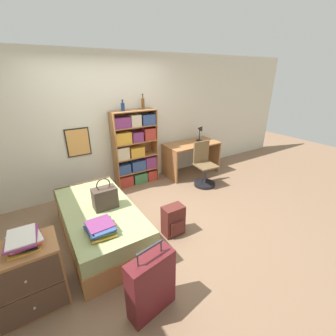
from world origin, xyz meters
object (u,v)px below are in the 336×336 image
object	(u,v)px
dresser	(29,277)
book_stack_on_bed	(101,228)
bottle_brown	(143,103)
bookcase	(135,151)
bed	(100,222)
desk_lamp	(201,130)
desk_chair	(204,171)
bottle_green	(123,107)
suitcase	(151,285)
desk	(191,152)
backpack	(173,220)
magazine_pile_on_dresser	(24,240)
handbag	(105,198)

from	to	relation	value
dresser	book_stack_on_bed	bearing A→B (deg)	8.88
book_stack_on_bed	bottle_brown	distance (m)	2.64
bookcase	bottle_brown	distance (m)	0.96
bed	dresser	distance (m)	1.12
bed	desk_lamp	bearing A→B (deg)	22.99
book_stack_on_bed	desk_chair	size ratio (longest dim) A/B	0.44
bottle_green	suitcase	bearing A→B (deg)	-108.32
bottle_brown	desk	xyz separation A→B (m)	(1.10, -0.19, -1.15)
desk_lamp	backpack	xyz separation A→B (m)	(-1.87, -1.68, -0.76)
book_stack_on_bed	bottle_green	distance (m)	2.41
magazine_pile_on_dresser	bottle_brown	distance (m)	3.10
bed	desk	bearing A→B (deg)	24.19
bed	bottle_brown	bearing A→B (deg)	43.20
bottle_brown	suitcase	bearing A→B (deg)	-115.96
bottle_green	desk	world-z (taller)	bottle_green
suitcase	desk_chair	world-z (taller)	desk_chair
desk	backpack	bearing A→B (deg)	-134.16
desk_chair	bed	bearing A→B (deg)	-168.15
desk	bookcase	bearing A→B (deg)	172.47
backpack	magazine_pile_on_dresser	bearing A→B (deg)	-175.91
desk_lamp	handbag	bearing A→B (deg)	-155.21
bed	desk_lamp	world-z (taller)	desk_lamp
handbag	desk	bearing A→B (deg)	26.22
handbag	backpack	size ratio (longest dim) A/B	0.97
dresser	bookcase	distance (m)	2.87
bottle_green	desk_chair	world-z (taller)	bottle_green
suitcase	backpack	size ratio (longest dim) A/B	1.76
dresser	desk	world-z (taller)	desk
desk	desk_lamp	world-z (taller)	desk_lamp
book_stack_on_bed	dresser	distance (m)	0.81
desk	book_stack_on_bed	bearing A→B (deg)	-147.56
book_stack_on_bed	bookcase	distance (m)	2.25
bookcase	backpack	size ratio (longest dim) A/B	3.41
bed	bookcase	size ratio (longest dim) A/B	1.17
bottle_brown	desk_lamp	world-z (taller)	bottle_brown
suitcase	desk	size ratio (longest dim) A/B	0.64
desk_chair	bottle_green	bearing A→B (deg)	149.11
dresser	backpack	xyz separation A→B (m)	(1.82, 0.16, -0.13)
book_stack_on_bed	desk_lamp	distance (m)	3.41
bottle_green	bookcase	bearing A→B (deg)	-4.93
suitcase	desk_chair	distance (m)	2.92
desk	desk_chair	xyz separation A→B (m)	(-0.15, -0.63, -0.22)
desk_lamp	desk_chair	xyz separation A→B (m)	(-0.45, -0.69, -0.68)
dresser	backpack	distance (m)	1.83
suitcase	bookcase	bearing A→B (deg)	68.05
book_stack_on_bed	desk_chair	distance (m)	2.69
magazine_pile_on_dresser	book_stack_on_bed	bearing A→B (deg)	6.60
desk	desk_lamp	distance (m)	0.56
handbag	bottle_green	xyz separation A→B (m)	(0.89, 1.38, 0.98)
book_stack_on_bed	desk	bearing A→B (deg)	32.44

